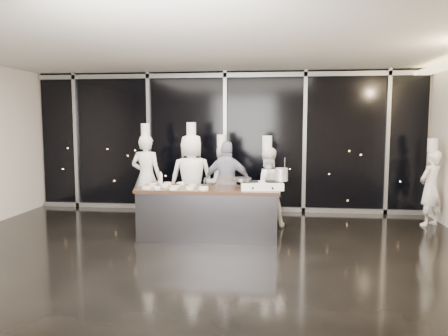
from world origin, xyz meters
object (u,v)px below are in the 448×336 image
object	(u,v)px
chef_side	(430,187)
stock_pot	(281,175)
chef_far_left	(146,176)
chef_right	(267,187)
chef_left	(192,178)
stove	(262,185)
frying_pan	(241,179)
guest	(227,183)
demo_counter	(209,213)
chef_center	(222,183)

from	to	relation	value
chef_side	stock_pot	bearing A→B (deg)	-11.73
chef_far_left	chef_right	world-z (taller)	chef_far_left
chef_left	chef_side	xyz separation A→B (m)	(4.73, 0.27, -0.14)
stove	chef_right	size ratio (longest dim) A/B	0.42
stove	frying_pan	bearing A→B (deg)	178.58
chef_left	chef_side	size ratio (longest dim) A/B	1.18
guest	chef_right	size ratio (longest dim) A/B	0.94
demo_counter	chef_far_left	xyz separation A→B (m)	(-1.54, 1.38, 0.46)
chef_left	chef_center	xyz separation A→B (m)	(0.59, 0.18, -0.12)
demo_counter	stove	world-z (taller)	stove
chef_right	stove	bearing A→B (deg)	69.74
frying_pan	chef_right	bearing A→B (deg)	62.47
chef_center	chef_side	distance (m)	4.14
demo_counter	chef_center	world-z (taller)	chef_center
stove	chef_far_left	bearing A→B (deg)	144.37
stove	chef_right	xyz separation A→B (m)	(0.06, 1.01, -0.18)
guest	chef_right	bearing A→B (deg)	173.29
frying_pan	chef_center	distance (m)	1.56
guest	demo_counter	bearing A→B (deg)	81.82
stove	guest	size ratio (longest dim) A/B	0.45
stock_pot	guest	bearing A→B (deg)	133.98
guest	chef_right	world-z (taller)	chef_right
chef_center	chef_right	size ratio (longest dim) A/B	1.00
demo_counter	stock_pot	world-z (taller)	stock_pot
chef_right	chef_far_left	bearing A→B (deg)	-25.93
chef_far_left	chef_left	distance (m)	1.02
chef_left	stove	bearing A→B (deg)	122.54
frying_pan	chef_center	world-z (taller)	chef_center
stock_pot	chef_side	distance (m)	3.30
guest	chef_side	bearing A→B (deg)	-171.92
chef_left	guest	xyz separation A→B (m)	(0.75, -0.10, -0.08)
chef_far_left	chef_right	size ratio (longest dim) A/B	1.13
demo_counter	chef_far_left	world-z (taller)	chef_far_left
stock_pot	chef_far_left	xyz separation A→B (m)	(-2.80, 1.37, -0.24)
chef_center	chef_side	size ratio (longest dim) A/B	1.04
frying_pan	chef_right	xyz separation A→B (m)	(0.41, 1.03, -0.28)
stove	frying_pan	world-z (taller)	frying_pan
chef_far_left	guest	xyz separation A→B (m)	(1.75, -0.28, -0.08)
stove	chef_side	size ratio (longest dim) A/B	0.43
chef_left	chef_right	size ratio (longest dim) A/B	1.14
chef_far_left	chef_side	distance (m)	5.74
stock_pot	chef_far_left	bearing A→B (deg)	153.91
chef_left	guest	world-z (taller)	chef_left
stock_pot	chef_side	size ratio (longest dim) A/B	0.13
frying_pan	chef_far_left	distance (m)	2.57
demo_counter	chef_left	xyz separation A→B (m)	(-0.53, 1.20, 0.46)
chef_right	chef_side	bearing A→B (deg)	172.27
frying_pan	chef_side	xyz separation A→B (m)	(3.62, 1.54, -0.29)
guest	chef_side	size ratio (longest dim) A/B	0.97
stock_pot	stove	bearing A→B (deg)	-171.46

